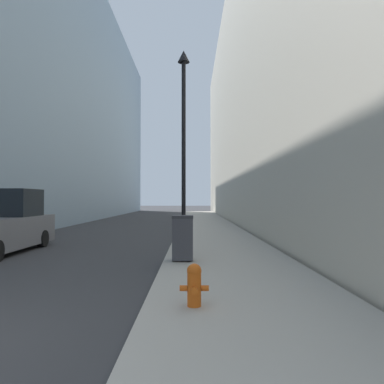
{
  "coord_description": "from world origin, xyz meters",
  "views": [
    {
      "loc": [
        4.25,
        -3.73,
        1.82
      ],
      "look_at": [
        4.15,
        18.27,
        2.24
      ],
      "focal_mm": 35.0,
      "sensor_mm": 36.0,
      "label": 1
    }
  ],
  "objects": [
    {
      "name": "sidewalk_right",
      "position": [
        5.29,
        18.0,
        0.07
      ],
      "size": [
        3.65,
        60.0,
        0.13
      ],
      "color": "#ADA89E",
      "rests_on": "ground"
    },
    {
      "name": "building_left_glass",
      "position": [
        -9.99,
        26.0,
        10.67
      ],
      "size": [
        12.0,
        60.0,
        21.33
      ],
      "color": "#849EB2",
      "rests_on": "ground"
    },
    {
      "name": "building_right_stone",
      "position": [
        13.22,
        26.0,
        9.97
      ],
      "size": [
        12.0,
        60.0,
        19.95
      ],
      "color": "beige",
      "rests_on": "ground"
    },
    {
      "name": "fire_hydrant",
      "position": [
        4.29,
        2.19,
        0.48
      ],
      "size": [
        0.46,
        0.35,
        0.67
      ],
      "color": "#D15614",
      "rests_on": "sidewalk_right"
    },
    {
      "name": "trash_bin",
      "position": [
        4.0,
        6.56,
        0.77
      ],
      "size": [
        0.58,
        0.58,
        1.24
      ],
      "color": "#3D3D42",
      "rests_on": "sidewalk_right"
    },
    {
      "name": "lamppost",
      "position": [
        3.97,
        8.99,
        4.16
      ],
      "size": [
        0.41,
        0.41,
        6.79
      ],
      "color": "black",
      "rests_on": "sidewalk_right"
    }
  ]
}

